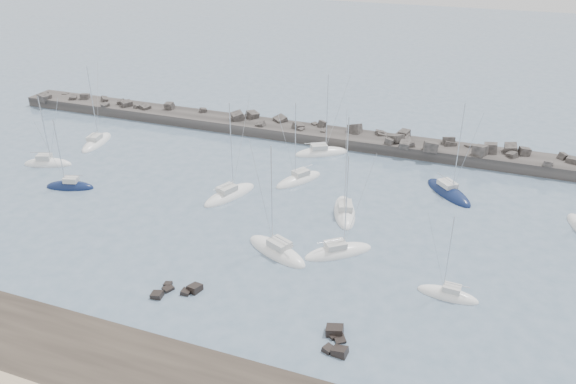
% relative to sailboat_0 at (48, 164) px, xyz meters
% --- Properties ---
extents(ground, '(400.00, 400.00, 0.00)m').
position_rel_sailboat_0_xyz_m(ground, '(40.28, -12.44, -0.16)').
color(ground, slate).
rests_on(ground, ground).
extents(rock_cluster_near, '(4.69, 3.86, 1.50)m').
position_rel_sailboat_0_xyz_m(rock_cluster_near, '(36.57, -21.61, -0.16)').
color(rock_cluster_near, black).
rests_on(rock_cluster_near, ground).
extents(rock_cluster_far, '(2.97, 4.06, 1.58)m').
position_rel_sailboat_0_xyz_m(rock_cluster_far, '(54.24, -22.99, -0.06)').
color(rock_cluster_far, black).
rests_on(rock_cluster_far, ground).
extents(breakwater, '(115.00, 7.48, 4.96)m').
position_rel_sailboat_0_xyz_m(breakwater, '(33.36, 25.57, 0.17)').
color(breakwater, '#312E2C').
rests_on(breakwater, ground).
extents(sailboat_0, '(7.99, 4.67, 12.35)m').
position_rel_sailboat_0_xyz_m(sailboat_0, '(0.00, 0.00, 0.00)').
color(sailboat_0, white).
rests_on(sailboat_0, ground).
extents(sailboat_1, '(4.33, 9.42, 14.31)m').
position_rel_sailboat_0_xyz_m(sailboat_1, '(1.51, 10.22, -0.02)').
color(sailboat_1, white).
rests_on(sailboat_1, ground).
extents(sailboat_2, '(7.39, 4.08, 11.48)m').
position_rel_sailboat_0_xyz_m(sailboat_2, '(8.85, -5.40, -0.00)').
color(sailboat_2, '#101E45').
rests_on(sailboat_2, ground).
extents(sailboat_3, '(6.07, 9.67, 14.62)m').
position_rel_sailboat_0_xyz_m(sailboat_3, '(31.80, 0.37, -0.02)').
color(sailboat_3, white).
rests_on(sailboat_3, ground).
extents(sailboat_4, '(9.23, 7.22, 14.42)m').
position_rel_sailboat_0_xyz_m(sailboat_4, '(39.33, 19.55, -0.01)').
color(sailboat_4, white).
rests_on(sailboat_4, ground).
extents(sailboat_5, '(9.50, 6.45, 14.58)m').
position_rel_sailboat_0_xyz_m(sailboat_5, '(43.45, -10.85, -0.00)').
color(sailboat_5, white).
rests_on(sailboat_5, ground).
extents(sailboat_6, '(6.49, 8.53, 13.28)m').
position_rel_sailboat_0_xyz_m(sailboat_6, '(39.29, 8.47, -0.02)').
color(sailboat_6, white).
rests_on(sailboat_6, ground).
extents(sailboat_7, '(8.25, 7.36, 13.41)m').
position_rel_sailboat_0_xyz_m(sailboat_7, '(50.28, -8.42, -0.02)').
color(sailboat_7, white).
rests_on(sailboat_7, ground).
extents(sailboat_8, '(8.48, 8.91, 14.79)m').
position_rel_sailboat_0_xyz_m(sailboat_8, '(60.69, 12.10, -0.02)').
color(sailboat_8, '#101E45').
rests_on(sailboat_8, ground).
extents(sailboat_9, '(6.54, 2.42, 10.32)m').
position_rel_sailboat_0_xyz_m(sailboat_9, '(63.32, -12.25, -0.03)').
color(sailboat_9, white).
rests_on(sailboat_9, ground).
extents(sailboat_13, '(5.62, 9.48, 14.42)m').
position_rel_sailboat_0_xyz_m(sailboat_13, '(48.37, 1.23, -0.01)').
color(sailboat_13, white).
rests_on(sailboat_13, ground).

